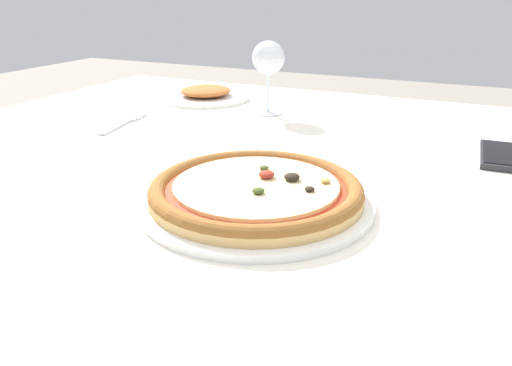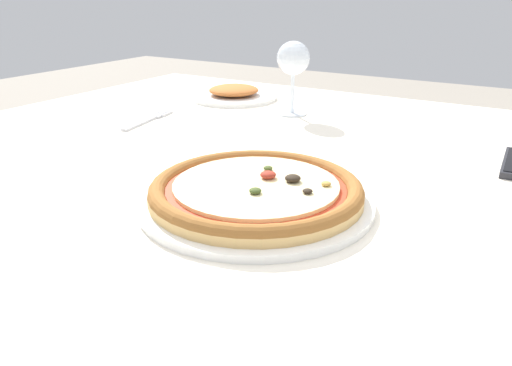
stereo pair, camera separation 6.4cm
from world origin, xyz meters
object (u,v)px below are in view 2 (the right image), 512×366
Objects in this scene: wine_glass_far_left at (293,61)px; side_plate at (234,94)px; pizza_plate at (256,192)px; fork at (148,120)px; dining_table at (273,194)px.

wine_glass_far_left reaches higher than side_plate.
side_plate is (-0.39, 0.53, -0.00)m from pizza_plate.
pizza_plate is 1.79× the size of fork.
wine_glass_far_left is at bearing 112.00° from pizza_plate.
side_plate is at bearing 126.08° from pizza_plate.
wine_glass_far_left is 0.23m from side_plate.
dining_table is 0.34m from wine_glass_far_left.
pizza_plate is (0.08, -0.19, 0.09)m from dining_table.
pizza_plate reaches higher than dining_table.
wine_glass_far_left is 0.74× the size of side_plate.
fork is (-0.42, 0.25, -0.01)m from pizza_plate.
dining_table is at bearing -69.02° from wine_glass_far_left.
wine_glass_far_left is at bearing 110.98° from dining_table.
dining_table is 8.68× the size of wine_glass_far_left.
dining_table is at bearing -47.99° from side_plate.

